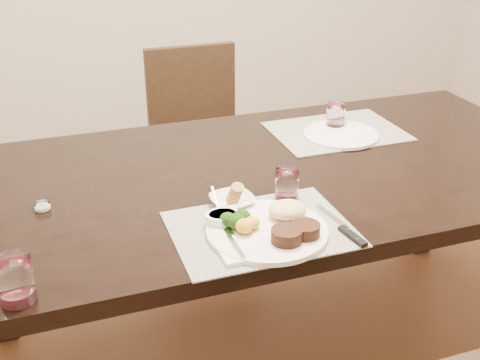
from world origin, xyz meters
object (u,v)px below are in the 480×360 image
object	(u,v)px
steak_knife	(347,231)
wine_glass_near	(287,186)
chair_far	(199,136)
dinner_plate	(273,227)
far_plate	(341,135)
cracker_bowl	(232,201)

from	to	relation	value
steak_knife	wine_glass_near	distance (m)	0.24
chair_far	dinner_plate	bearing A→B (deg)	-97.04
wine_glass_near	dinner_plate	bearing A→B (deg)	-123.75
steak_knife	chair_far	bearing A→B (deg)	82.65
dinner_plate	far_plate	xyz separation A→B (m)	(0.47, 0.53, -0.01)
steak_knife	dinner_plate	bearing A→B (deg)	152.16
chair_far	cracker_bowl	distance (m)	1.18
chair_far	cracker_bowl	size ratio (longest dim) A/B	6.91
dinner_plate	steak_knife	xyz separation A→B (m)	(0.18, -0.06, -0.01)
chair_far	steak_knife	distance (m)	1.39
cracker_bowl	far_plate	size ratio (longest dim) A/B	0.49
cracker_bowl	wine_glass_near	xyz separation A→B (m)	(0.16, -0.01, 0.02)
dinner_plate	steak_knife	world-z (taller)	dinner_plate
far_plate	chair_far	bearing A→B (deg)	112.18
chair_far	far_plate	distance (m)	0.87
dinner_plate	far_plate	world-z (taller)	dinner_plate
chair_far	cracker_bowl	xyz separation A→B (m)	(-0.21, -1.13, 0.27)
dinner_plate	steak_knife	distance (m)	0.19
chair_far	far_plate	xyz separation A→B (m)	(0.31, -0.77, 0.26)
steak_knife	cracker_bowl	distance (m)	0.33
dinner_plate	far_plate	bearing A→B (deg)	57.25
steak_knife	cracker_bowl	xyz separation A→B (m)	(-0.23, 0.23, 0.01)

